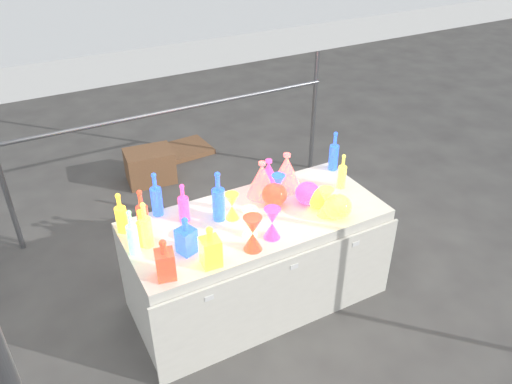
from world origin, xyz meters
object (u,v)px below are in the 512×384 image
display_table (257,259)px  bottle_0 (121,213)px  decanter_0 (210,246)px  cardboard_box_closed (150,166)px  hourglass_0 (253,233)px  lampshade_0 (262,179)px  globe_0 (318,199)px

display_table → bottle_0: 1.04m
decanter_0 → cardboard_box_closed: bearing=86.1°
display_table → bottle_0: size_ratio=6.30×
hourglass_0 → lampshade_0: 0.64m
decanter_0 → lampshade_0: size_ratio=1.01×
decanter_0 → hourglass_0: decanter_0 is taller
lampshade_0 → decanter_0: bearing=-165.2°
cardboard_box_closed → globe_0: bearing=-68.9°
decanter_0 → display_table: bearing=36.4°
hourglass_0 → globe_0: (0.63, 0.21, -0.06)m
display_table → decanter_0: decanter_0 is taller
hourglass_0 → lampshade_0: size_ratio=0.88×
globe_0 → bottle_0: bearing=164.2°
hourglass_0 → globe_0: bearing=18.0°
cardboard_box_closed → hourglass_0: 2.47m
bottle_0 → hourglass_0: bearing=-40.8°
display_table → hourglass_0: bearing=-122.6°
display_table → lampshade_0: 0.59m
cardboard_box_closed → bottle_0: size_ratio=1.65×
cardboard_box_closed → lampshade_0: size_ratio=1.78×
cardboard_box_closed → decanter_0: size_ratio=1.75×
display_table → decanter_0: size_ratio=6.67×
bottle_0 → lampshade_0: bottle_0 is taller
hourglass_0 → lampshade_0: bearing=55.8°
cardboard_box_closed → globe_0: size_ratio=3.16×
bottle_0 → decanter_0: size_ratio=1.06×
hourglass_0 → display_table: bearing=57.4°
display_table → cardboard_box_closed: bearing=94.1°
decanter_0 → bottle_0: bearing=126.7°
bottle_0 → decanter_0: bearing=-57.3°
lampshade_0 → hourglass_0: bearing=-149.1°
display_table → globe_0: globe_0 is taller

